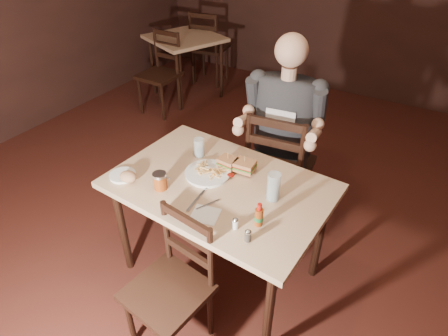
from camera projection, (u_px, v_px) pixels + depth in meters
The scene contains 24 objects.
room_shell at pixel (232, 88), 1.76m from camera, with size 7.00×7.00×7.00m.
main_table at pixel (220, 193), 2.24m from camera, with size 1.31×0.92×0.77m.
bg_table at pixel (185, 44), 4.63m from camera, with size 1.04×1.04×0.77m.
chair_far at pixel (280, 166), 2.81m from camera, with size 0.46×0.50×0.99m, color black, non-canonical shape.
chair_near at pixel (167, 292), 1.99m from camera, with size 0.39×0.43×0.85m, color black, non-canonical shape.
bg_chair_far at pixel (210, 47), 5.12m from camera, with size 0.45×0.49×0.98m, color black, non-canonical shape.
bg_chair_near at pixel (159, 75), 4.37m from camera, with size 0.43×0.47×0.93m, color black, non-canonical shape.
diner at pixel (284, 109), 2.48m from camera, with size 0.56×0.44×0.97m, color #2D2C31, non-canonical shape.
dinner_plate at pixel (208, 174), 2.26m from camera, with size 0.27×0.27×0.02m, color white.
sandwich_left at pixel (228, 160), 2.28m from camera, with size 0.11×0.09×0.10m, color tan, non-canonical shape.
sandwich_right at pixel (245, 163), 2.25m from camera, with size 0.12×0.10×0.10m, color tan, non-canonical shape.
fries_pile at pixel (210, 169), 2.25m from camera, with size 0.22×0.16×0.04m, color #F0BB6F, non-canonical shape.
ketchup_dollop at pixel (231, 175), 2.23m from camera, with size 0.05×0.05×0.01m, color maroon.
glass_left at pixel (199, 147), 2.40m from camera, with size 0.07×0.07×0.12m, color silver.
glass_right at pixel (274, 187), 2.03m from camera, with size 0.07×0.07×0.17m, color silver.
hot_sauce at pixel (259, 214), 1.87m from camera, with size 0.04×0.04×0.14m, color #8A3910, non-canonical shape.
salt_shaker at pixel (235, 224), 1.88m from camera, with size 0.03×0.03×0.06m, color white, non-canonical shape.
pepper_shaker at pixel (248, 236), 1.80m from camera, with size 0.03×0.03×0.06m, color #38332D, non-canonical shape.
syrup_dispenser at pixel (160, 181), 2.12m from camera, with size 0.08×0.08×0.10m, color #8A3910, non-canonical shape.
napkin at pixel (205, 215), 1.97m from camera, with size 0.14×0.13×0.00m, color white.
knife at pixel (197, 200), 2.06m from camera, with size 0.01×0.21×0.01m, color silver.
fork at pixel (208, 204), 2.03m from camera, with size 0.01×0.14×0.00m, color silver.
side_plate at pixel (123, 176), 2.24m from camera, with size 0.15×0.15×0.01m, color white.
bread_roll at pixel (128, 177), 2.17m from camera, with size 0.11×0.09×0.06m, color tan.
Camera 1 is at (0.82, -1.43, 2.12)m, focal length 30.00 mm.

